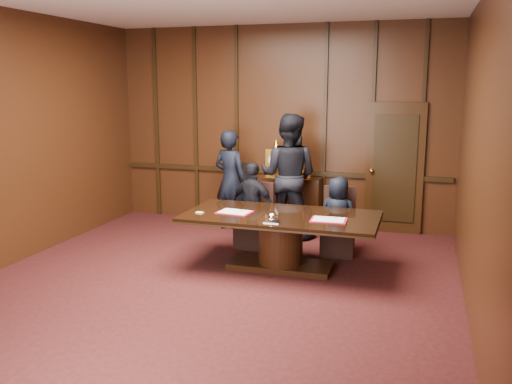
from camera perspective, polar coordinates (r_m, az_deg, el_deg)
room at (r=6.43m, az=-4.55°, el=4.42°), size 7.00×7.04×3.50m
sideboard at (r=9.58m, az=2.11°, el=-0.78°), size 1.60×0.45×1.54m
conference_table at (r=7.38m, az=2.63°, el=-4.26°), size 2.62×1.32×0.76m
folder_left at (r=7.41m, az=-2.25°, el=-2.13°), size 0.49×0.38×0.02m
folder_right at (r=7.05m, az=7.65°, el=-2.92°), size 0.48×0.35×0.02m
inkstand at (r=6.89m, az=1.71°, el=-2.78°), size 0.20×0.14×0.12m
notepad at (r=7.43m, az=-5.96°, el=-2.16°), size 0.11×0.09×0.01m
chair_left at (r=8.43m, az=-0.13°, el=-3.81°), size 0.56×0.56×0.99m
chair_right at (r=8.15m, az=8.62°, el=-4.47°), size 0.51×0.51×0.99m
signatory_left at (r=8.27m, az=-0.32°, el=-1.44°), size 0.84×0.54×1.33m
signatory_right at (r=8.00m, az=8.61°, el=-2.57°), size 0.63×0.47×1.18m
witness_left at (r=9.30m, az=-2.71°, el=1.24°), size 0.73×0.58×1.73m
witness_right at (r=8.87m, az=3.44°, el=1.71°), size 1.05×0.85×2.03m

